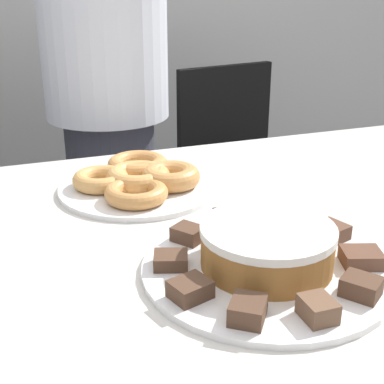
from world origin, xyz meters
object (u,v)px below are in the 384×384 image
at_px(plate_cake, 266,268).
at_px(frosted_cake, 267,246).
at_px(office_chair_right, 245,196).
at_px(plate_donuts, 139,187).
at_px(person_standing, 108,101).

distance_m(plate_cake, frosted_cake, 0.04).
relative_size(office_chair_right, plate_cake, 2.36).
bearing_deg(plate_donuts, frosted_cake, -76.71).
relative_size(plate_cake, plate_donuts, 1.14).
distance_m(office_chair_right, plate_cake, 1.21).
bearing_deg(office_chair_right, plate_cake, -125.34).
distance_m(office_chair_right, frosted_cake, 1.22).
distance_m(person_standing, office_chair_right, 0.68).
bearing_deg(plate_cake, office_chair_right, 65.22).
distance_m(person_standing, plate_cake, 0.92).
distance_m(plate_donuts, frosted_cake, 0.39).
xyz_separation_m(plate_donuts, frosted_cake, (0.09, -0.38, 0.04)).
relative_size(person_standing, plate_cake, 4.30).
height_order(office_chair_right, plate_donuts, office_chair_right).
bearing_deg(person_standing, plate_donuts, -95.83).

